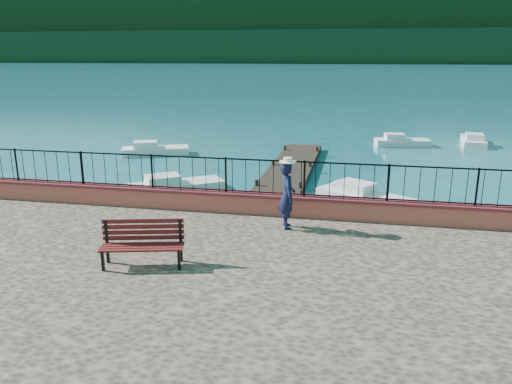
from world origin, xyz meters
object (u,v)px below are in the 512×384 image
at_px(park_bench, 143,252).
at_px(boat_5, 474,139).
at_px(person, 287,195).
at_px(boat_3, 155,148).
at_px(boat_4, 403,140).
at_px(boat_0, 177,183).
at_px(boat_1, 368,194).

relative_size(park_bench, boat_5, 0.51).
xyz_separation_m(person, boat_3, (-9.47, 14.01, -1.66)).
distance_m(boat_3, boat_4, 14.99).
distance_m(person, boat_3, 17.00).
bearing_deg(park_bench, boat_0, 92.41).
distance_m(boat_3, boat_5, 19.57).
bearing_deg(boat_5, boat_4, 113.77).
relative_size(boat_0, boat_3, 1.03).
bearing_deg(boat_4, person, -111.38).
bearing_deg(person, boat_3, 16.15).
height_order(boat_1, boat_3, same).
xyz_separation_m(person, boat_1, (2.18, 6.51, -1.66)).
relative_size(boat_1, boat_3, 1.07).
xyz_separation_m(boat_3, boat_5, (18.30, 6.95, 0.00)).
distance_m(park_bench, person, 4.01).
bearing_deg(boat_4, boat_0, -136.29).
bearing_deg(boat_4, boat_1, -108.41).
relative_size(boat_0, boat_4, 1.16).
bearing_deg(boat_4, boat_5, 8.38).
relative_size(boat_0, boat_1, 0.96).
distance_m(boat_4, boat_5, 4.60).
bearing_deg(boat_5, person, 163.91).
relative_size(boat_0, boat_5, 1.06).
bearing_deg(person, boat_5, -40.74).
distance_m(boat_0, boat_1, 7.69).
bearing_deg(boat_3, boat_4, 0.20).
bearing_deg(person, boat_1, -36.38).
bearing_deg(boat_1, park_bench, -84.09).
relative_size(park_bench, boat_4, 0.56).
xyz_separation_m(boat_1, boat_3, (-11.65, 7.50, 0.00)).
bearing_deg(boat_0, boat_4, 17.33).
bearing_deg(park_bench, boat_5, 50.31).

